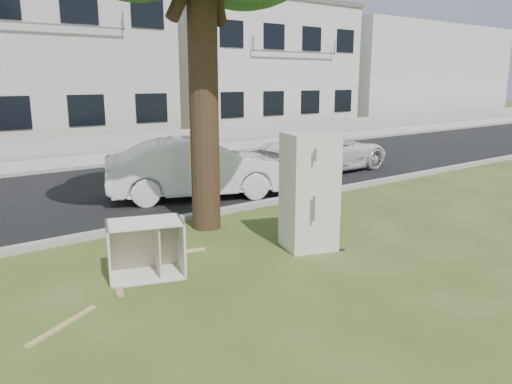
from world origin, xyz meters
TOP-DOWN VIEW (x-y plane):
  - ground at (0.00, 0.00)m, footprint 120.00×120.00m
  - road at (0.00, 6.00)m, footprint 120.00×7.00m
  - kerb_near at (0.00, 2.45)m, footprint 120.00×0.18m
  - kerb_far at (0.00, 9.55)m, footprint 120.00×0.18m
  - sidewalk at (0.00, 11.00)m, footprint 120.00×2.80m
  - low_wall at (0.00, 12.60)m, footprint 120.00×0.15m
  - townhouse_center at (0.00, 17.50)m, footprint 11.22×8.16m
  - townhouse_right at (12.00, 17.50)m, footprint 10.20×8.16m
  - filler_right at (26.00, 18.00)m, footprint 16.00×9.00m
  - fridge at (0.36, -0.22)m, footprint 0.99×0.96m
  - cabinet at (-2.37, 0.25)m, footprint 1.21×0.95m
  - plank_a at (-3.80, -0.56)m, footprint 0.97×0.60m
  - plank_b at (-1.60, 0.85)m, footprint 1.01×0.35m
  - plank_c at (-2.84, 0.19)m, footprint 0.33×0.84m
  - car_center at (0.78, 4.07)m, footprint 4.55×2.91m
  - car_right at (5.76, 4.78)m, footprint 4.42×2.16m

SIDE VIEW (x-z plane):
  - ground at x=0.00m, z-range 0.00..0.00m
  - kerb_near at x=0.00m, z-range -0.06..0.06m
  - kerb_far at x=0.00m, z-range -0.06..0.06m
  - road at x=0.00m, z-range 0.00..0.01m
  - sidewalk at x=0.00m, z-range 0.00..0.01m
  - plank_a at x=-3.80m, z-range 0.00..0.02m
  - plank_c at x=-2.84m, z-range 0.00..0.02m
  - plank_b at x=-1.60m, z-range 0.00..0.02m
  - low_wall at x=0.00m, z-range 0.00..0.70m
  - cabinet at x=-2.37m, z-range 0.00..0.82m
  - car_right at x=5.76m, z-range 0.00..1.21m
  - car_center at x=0.78m, z-range 0.00..1.42m
  - fridge at x=0.36m, z-range 0.00..1.94m
  - filler_right at x=26.00m, z-range 0.00..6.40m
  - townhouse_right at x=12.00m, z-range 0.00..6.84m
  - townhouse_center at x=0.00m, z-range 0.00..7.44m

